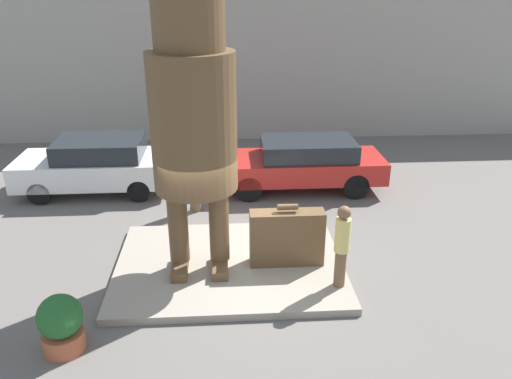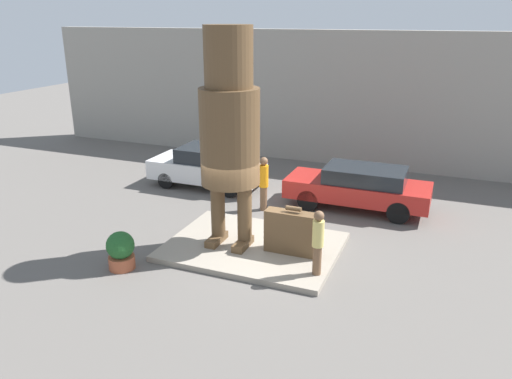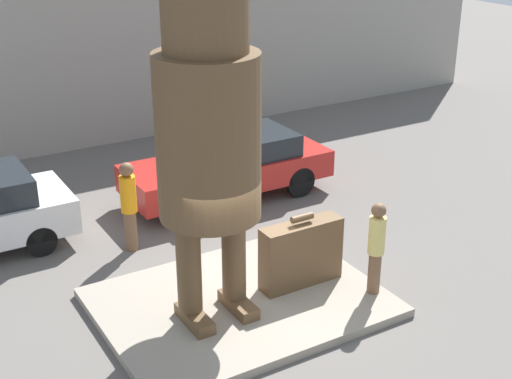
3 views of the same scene
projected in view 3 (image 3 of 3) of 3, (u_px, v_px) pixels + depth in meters
ground_plane at (240, 306)px, 12.04m from camera, size 60.00×60.00×0.00m
pedestal at (240, 302)px, 12.01m from camera, size 4.63×3.50×0.15m
building_backdrop at (61, 45)px, 18.31m from camera, size 28.00×0.60×5.57m
statue_figure at (208, 114)px, 10.26m from camera, size 1.56×1.56×5.76m
giant_suitcase at (301, 253)px, 12.23m from camera, size 1.49×0.40×1.32m
tourist at (376, 244)px, 11.83m from camera, size 0.28×0.28×1.65m
parked_car_red at (230, 164)px, 15.98m from camera, size 4.67×1.74×1.45m
worker_hivis at (129, 203)px, 13.53m from camera, size 0.31×0.31×1.81m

